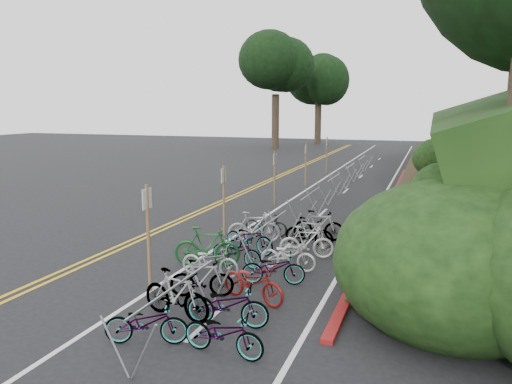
# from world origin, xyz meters

# --- Properties ---
(ground) EXTENTS (120.00, 120.00, 0.00)m
(ground) POSITION_xyz_m (0.00, 0.00, 0.00)
(ground) COLOR black
(ground) RESTS_ON ground
(road_markings) EXTENTS (7.47, 80.00, 0.01)m
(road_markings) POSITION_xyz_m (0.63, 10.10, 0.00)
(road_markings) COLOR gold
(road_markings) RESTS_ON ground
(red_curb) EXTENTS (0.25, 28.00, 0.10)m
(red_curb) POSITION_xyz_m (5.70, 12.00, 0.05)
(red_curb) COLOR maroon
(red_curb) RESTS_ON ground
(bike_rack_front) EXTENTS (1.10, 3.40, 1.09)m
(bike_rack_front) POSITION_xyz_m (2.84, -2.69, 0.82)
(bike_rack_front) COLOR gray
(bike_rack_front) RESTS_ON ground
(bike_racks_rest) EXTENTS (1.14, 23.00, 1.17)m
(bike_racks_rest) POSITION_xyz_m (3.00, 13.00, 0.85)
(bike_racks_rest) COLOR gray
(bike_racks_rest) RESTS_ON ground
(signpost_near) EXTENTS (0.08, 0.40, 2.68)m
(signpost_near) POSITION_xyz_m (1.00, -0.62, 1.53)
(signpost_near) COLOR brown
(signpost_near) RESTS_ON ground
(signposts_rest) EXTENTS (0.08, 18.40, 2.50)m
(signposts_rest) POSITION_xyz_m (0.60, 14.00, 1.43)
(signposts_rest) COLOR brown
(signposts_rest) RESTS_ON ground
(bike_front) EXTENTS (0.99, 1.97, 1.14)m
(bike_front) POSITION_xyz_m (1.49, 1.66, 0.57)
(bike_front) COLOR #144C1E
(bike_front) RESTS_ON ground
(bike_valet) EXTENTS (3.03, 10.28, 1.07)m
(bike_valet) POSITION_xyz_m (2.99, 1.33, 0.47)
(bike_valet) COLOR slate
(bike_valet) RESTS_ON ground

